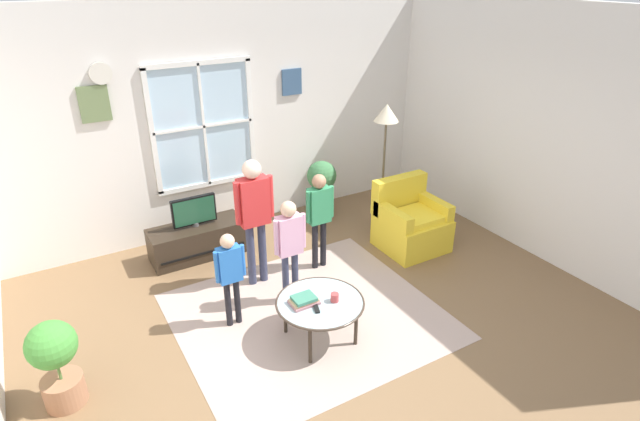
{
  "coord_description": "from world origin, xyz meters",
  "views": [
    {
      "loc": [
        -2.2,
        -3.48,
        3.28
      ],
      "look_at": [
        0.11,
        0.48,
        1.06
      ],
      "focal_mm": 28.73,
      "sensor_mm": 36.0,
      "label": 1
    }
  ],
  "objects_px": {
    "remote_near_books": "(316,308)",
    "person_green_shirt": "(319,211)",
    "potted_plant_by_window": "(322,185)",
    "television": "(194,211)",
    "floor_lamp": "(386,125)",
    "coffee_table": "(320,304)",
    "potted_plant_corner": "(56,360)",
    "tv_stand": "(197,241)",
    "cup": "(335,297)",
    "book_stack": "(304,300)",
    "person_pink_shirt": "(289,241)",
    "person_red_shirt": "(254,209)",
    "armchair": "(410,223)",
    "person_blue_shirt": "(230,270)"
  },
  "relations": [
    {
      "from": "television",
      "to": "armchair",
      "type": "bearing_deg",
      "value": -25.19
    },
    {
      "from": "television",
      "to": "remote_near_books",
      "type": "bearing_deg",
      "value": -78.92
    },
    {
      "from": "book_stack",
      "to": "person_red_shirt",
      "type": "xyz_separation_m",
      "value": [
        0.03,
        1.15,
        0.46
      ]
    },
    {
      "from": "television",
      "to": "person_green_shirt",
      "type": "bearing_deg",
      "value": -39.8
    },
    {
      "from": "potted_plant_by_window",
      "to": "potted_plant_corner",
      "type": "relative_size",
      "value": 1.03
    },
    {
      "from": "remote_near_books",
      "to": "floor_lamp",
      "type": "xyz_separation_m",
      "value": [
        2.02,
        1.73,
        0.98
      ]
    },
    {
      "from": "person_green_shirt",
      "to": "coffee_table",
      "type": "bearing_deg",
      "value": -119.84
    },
    {
      "from": "tv_stand",
      "to": "cup",
      "type": "height_order",
      "value": "cup"
    },
    {
      "from": "remote_near_books",
      "to": "armchair",
      "type": "bearing_deg",
      "value": 28.2
    },
    {
      "from": "tv_stand",
      "to": "potted_plant_by_window",
      "type": "distance_m",
      "value": 1.92
    },
    {
      "from": "potted_plant_by_window",
      "to": "remote_near_books",
      "type": "bearing_deg",
      "value": -121.44
    },
    {
      "from": "floor_lamp",
      "to": "coffee_table",
      "type": "bearing_deg",
      "value": -139.59
    },
    {
      "from": "book_stack",
      "to": "potted_plant_by_window",
      "type": "distance_m",
      "value": 2.72
    },
    {
      "from": "person_green_shirt",
      "to": "potted_plant_corner",
      "type": "bearing_deg",
      "value": -164.96
    },
    {
      "from": "tv_stand",
      "to": "potted_plant_corner",
      "type": "bearing_deg",
      "value": -134.28
    },
    {
      "from": "television",
      "to": "armchair",
      "type": "height_order",
      "value": "armchair"
    },
    {
      "from": "person_green_shirt",
      "to": "potted_plant_by_window",
      "type": "distance_m",
      "value": 1.4
    },
    {
      "from": "coffee_table",
      "to": "floor_lamp",
      "type": "distance_m",
      "value": 2.73
    },
    {
      "from": "tv_stand",
      "to": "coffee_table",
      "type": "relative_size",
      "value": 1.35
    },
    {
      "from": "potted_plant_by_window",
      "to": "floor_lamp",
      "type": "distance_m",
      "value": 1.29
    },
    {
      "from": "potted_plant_corner",
      "to": "floor_lamp",
      "type": "distance_m",
      "value": 4.45
    },
    {
      "from": "cup",
      "to": "potted_plant_by_window",
      "type": "bearing_deg",
      "value": 62.16
    },
    {
      "from": "coffee_table",
      "to": "book_stack",
      "type": "height_order",
      "value": "book_stack"
    },
    {
      "from": "potted_plant_by_window",
      "to": "television",
      "type": "bearing_deg",
      "value": -173.9
    },
    {
      "from": "person_blue_shirt",
      "to": "armchair",
      "type": "bearing_deg",
      "value": 7.84
    },
    {
      "from": "person_red_shirt",
      "to": "floor_lamp",
      "type": "distance_m",
      "value": 2.15
    },
    {
      "from": "potted_plant_corner",
      "to": "person_green_shirt",
      "type": "bearing_deg",
      "value": 15.04
    },
    {
      "from": "armchair",
      "to": "potted_plant_by_window",
      "type": "bearing_deg",
      "value": 111.04
    },
    {
      "from": "tv_stand",
      "to": "cup",
      "type": "distance_m",
      "value": 2.28
    },
    {
      "from": "book_stack",
      "to": "potted_plant_by_window",
      "type": "height_order",
      "value": "potted_plant_by_window"
    },
    {
      "from": "remote_near_books",
      "to": "person_green_shirt",
      "type": "relative_size",
      "value": 0.12
    },
    {
      "from": "person_green_shirt",
      "to": "book_stack",
      "type": "bearing_deg",
      "value": -126.21
    },
    {
      "from": "tv_stand",
      "to": "potted_plant_corner",
      "type": "distance_m",
      "value": 2.45
    },
    {
      "from": "coffee_table",
      "to": "person_pink_shirt",
      "type": "relative_size",
      "value": 0.71
    },
    {
      "from": "coffee_table",
      "to": "remote_near_books",
      "type": "relative_size",
      "value": 6.02
    },
    {
      "from": "person_blue_shirt",
      "to": "person_red_shirt",
      "type": "relative_size",
      "value": 0.69
    },
    {
      "from": "book_stack",
      "to": "remote_near_books",
      "type": "bearing_deg",
      "value": -66.57
    },
    {
      "from": "potted_plant_by_window",
      "to": "person_green_shirt",
      "type": "bearing_deg",
      "value": -121.65
    },
    {
      "from": "book_stack",
      "to": "person_blue_shirt",
      "type": "height_order",
      "value": "person_blue_shirt"
    },
    {
      "from": "tv_stand",
      "to": "person_pink_shirt",
      "type": "xyz_separation_m",
      "value": [
        0.55,
        -1.43,
        0.53
      ]
    },
    {
      "from": "armchair",
      "to": "coffee_table",
      "type": "height_order",
      "value": "armchair"
    },
    {
      "from": "person_pink_shirt",
      "to": "potted_plant_by_window",
      "type": "height_order",
      "value": "person_pink_shirt"
    },
    {
      "from": "cup",
      "to": "person_red_shirt",
      "type": "xyz_separation_m",
      "value": [
        -0.24,
        1.26,
        0.45
      ]
    },
    {
      "from": "person_green_shirt",
      "to": "floor_lamp",
      "type": "xyz_separation_m",
      "value": [
        1.28,
        0.51,
        0.68
      ]
    },
    {
      "from": "remote_near_books",
      "to": "person_pink_shirt",
      "type": "xyz_separation_m",
      "value": [
        0.12,
        0.76,
        0.3
      ]
    },
    {
      "from": "television",
      "to": "coffee_table",
      "type": "bearing_deg",
      "value": -76.26
    },
    {
      "from": "tv_stand",
      "to": "remote_near_books",
      "type": "distance_m",
      "value": 2.24
    },
    {
      "from": "armchair",
      "to": "remote_near_books",
      "type": "relative_size",
      "value": 6.21
    },
    {
      "from": "cup",
      "to": "potted_plant_corner",
      "type": "bearing_deg",
      "value": 169.68
    },
    {
      "from": "cup",
      "to": "person_green_shirt",
      "type": "xyz_separation_m",
      "value": [
        0.53,
        1.2,
        0.27
      ]
    }
  ]
}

